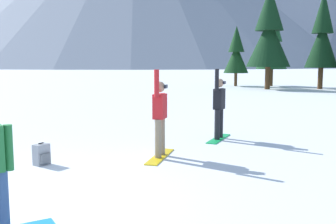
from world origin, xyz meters
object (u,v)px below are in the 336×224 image
object	(u,v)px
snowboarder_midground	(160,116)
pine_tree_short	(322,36)
pine_tree_broad	(236,53)
snowboarder_background	(219,106)
pine_tree_leaning	(269,33)
backpack_grey	(42,155)
pine_tree_young	(272,44)

from	to	relation	value
snowboarder_midground	pine_tree_short	xyz separation A→B (m)	(4.18, 25.20, 3.20)
pine_tree_broad	pine_tree_short	xyz separation A→B (m)	(6.90, -1.39, 1.28)
snowboarder_background	pine_tree_broad	bearing A→B (deg)	98.38
snowboarder_midground	pine_tree_leaning	bearing A→B (deg)	89.31
backpack_grey	pine_tree_young	bearing A→B (deg)	85.49
snowboarder_midground	pine_tree_young	distance (m)	27.96
snowboarder_midground	snowboarder_background	xyz separation A→B (m)	(0.83, 2.50, -0.01)
pine_tree_young	snowboarder_midground	bearing A→B (deg)	-90.39
pine_tree_young	pine_tree_short	xyz separation A→B (m)	(3.99, -2.62, 0.44)
snowboarder_midground	pine_tree_broad	distance (m)	26.80
pine_tree_leaning	pine_tree_young	world-z (taller)	pine_tree_leaning
pine_tree_leaning	pine_tree_young	xyz separation A→B (m)	(-0.09, 4.36, -0.62)
pine_tree_leaning	pine_tree_broad	xyz separation A→B (m)	(-3.00, 3.12, -1.47)
pine_tree_young	pine_tree_short	bearing A→B (deg)	-33.29
backpack_grey	pine_tree_young	world-z (taller)	pine_tree_young
snowboarder_background	backpack_grey	bearing A→B (deg)	-126.75
snowboarder_midground	snowboarder_background	world-z (taller)	snowboarder_midground
backpack_grey	pine_tree_broad	size ratio (longest dim) A/B	0.09
backpack_grey	snowboarder_background	bearing A→B (deg)	53.25
snowboarder_midground	backpack_grey	distance (m)	2.67
pine_tree_short	pine_tree_broad	bearing A→B (deg)	168.62
pine_tree_leaning	pine_tree_broad	distance (m)	4.57
snowboarder_midground	backpack_grey	bearing A→B (deg)	-145.59
pine_tree_broad	snowboarder_background	bearing A→B (deg)	-81.62
snowboarder_background	pine_tree_broad	distance (m)	24.43
snowboarder_background	pine_tree_leaning	bearing A→B (deg)	91.50
pine_tree_broad	pine_tree_short	size ratio (longest dim) A/B	0.69
pine_tree_leaning	pine_tree_short	bearing A→B (deg)	23.94
pine_tree_leaning	pine_tree_broad	world-z (taller)	pine_tree_leaning
pine_tree_leaning	pine_tree_broad	size ratio (longest dim) A/B	1.51
snowboarder_midground	pine_tree_leaning	world-z (taller)	pine_tree_leaning
backpack_grey	pine_tree_leaning	world-z (taller)	pine_tree_leaning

